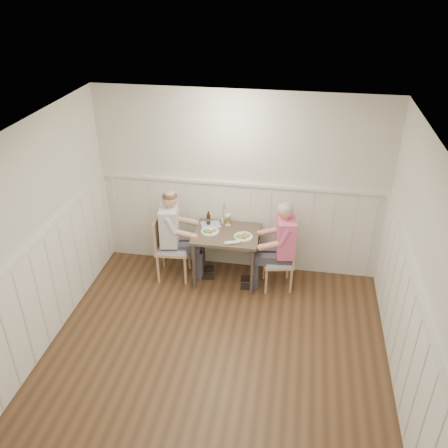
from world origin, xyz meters
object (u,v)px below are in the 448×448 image
Objects in this scene: diner_cream at (173,241)px; grass_vase at (223,214)px; beer_bottle at (208,219)px; dining_table at (226,239)px; man_in_pink at (282,252)px; chair_right at (282,259)px; chair_left at (169,245)px.

grass_vase is at bearing 24.51° from diner_cream.
beer_bottle is 0.61× the size of grass_vase.
man_in_pink is at bearing -2.82° from dining_table.
dining_table is 0.77m from man_in_pink.
dining_table is at bearing 176.30° from chair_right.
beer_bottle reaches higher than chair_left.
dining_table is at bearing 2.57° from diner_cream.
dining_table is at bearing -69.01° from grass_vase.
beer_bottle is at bearing 26.44° from diner_cream.
diner_cream is at bearing -153.56° from beer_bottle.
chair_left is 0.73× the size of man_in_pink.
chair_right is at bearing -19.60° from grass_vase.
man_in_pink is (1.57, 0.03, 0.03)m from chair_left.
beer_bottle is 0.21m from grass_vase.
chair_right is at bearing -46.85° from man_in_pink.
chair_right is 0.87× the size of chair_left.
dining_table is 4.39× the size of beer_bottle.
dining_table is 0.94× the size of chair_left.
chair_left reaches higher than chair_right.
chair_left is at bearing -175.50° from dining_table.
chair_left is at bearing -153.54° from beer_bottle.
man_in_pink is 3.91× the size of grass_vase.
chair_right is 2.48× the size of grass_vase.
diner_cream is (-1.52, 0.02, 0.11)m from chair_right.
dining_table is 0.40m from beer_bottle.
man_in_pink is at bearing -19.11° from grass_vase.
chair_left is at bearing -155.31° from grass_vase.
grass_vase is (0.65, 0.29, 0.33)m from diner_cream.
chair_left is at bearing -179.05° from man_in_pink.
dining_table is 0.82m from chair_left.
dining_table is 0.80m from chair_right.
man_in_pink is (-0.01, 0.01, 0.10)m from chair_right.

